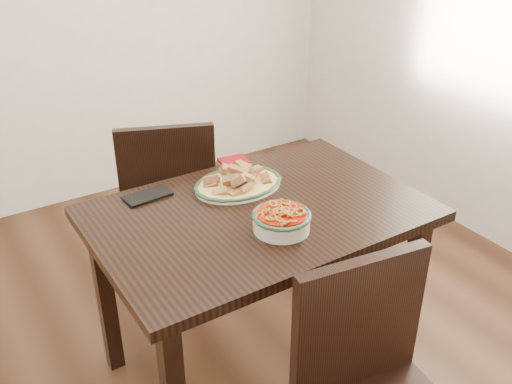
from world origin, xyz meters
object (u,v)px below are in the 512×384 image
dining_table (259,232)px  smartphone (148,196)px  chair_far (169,197)px  fish_plate (238,176)px  noodle_bowl (282,218)px

dining_table → smartphone: 0.44m
dining_table → chair_far: (-0.06, 0.69, -0.15)m
chair_far → fish_plate: (0.08, -0.50, 0.30)m
fish_plate → smartphone: 0.35m
fish_plate → smartphone: (-0.33, 0.11, -0.04)m
noodle_bowl → smartphone: 0.54m
dining_table → noodle_bowl: (-0.01, -0.16, 0.14)m
fish_plate → smartphone: fish_plate is taller
chair_far → noodle_bowl: 0.89m
dining_table → smartphone: size_ratio=6.87×
chair_far → smartphone: (-0.24, -0.39, 0.26)m
smartphone → noodle_bowl: bearing=-62.0°
dining_table → fish_plate: size_ratio=3.37×
fish_plate → noodle_bowl: fish_plate is taller
chair_far → fish_plate: size_ratio=2.54×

